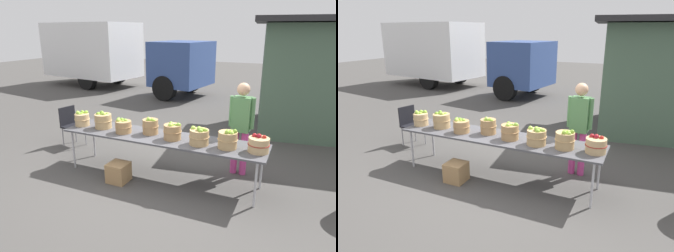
% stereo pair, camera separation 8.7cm
% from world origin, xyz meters
% --- Properties ---
extents(ground_plane, '(40.00, 40.00, 0.00)m').
position_xyz_m(ground_plane, '(0.00, 0.00, 0.00)').
color(ground_plane, '#474442').
extents(market_table, '(3.50, 0.76, 0.75)m').
position_xyz_m(market_table, '(0.00, 0.00, 0.72)').
color(market_table, '#4C4C51').
rests_on(market_table, ground).
extents(apple_basket_green_0, '(0.28, 0.28, 0.28)m').
position_xyz_m(apple_basket_green_0, '(-1.60, -0.03, 0.88)').
color(apple_basket_green_0, tan).
rests_on(apple_basket_green_0, market_table).
extents(apple_basket_green_1, '(0.32, 0.32, 0.31)m').
position_xyz_m(apple_basket_green_1, '(-1.16, 0.01, 0.89)').
color(apple_basket_green_1, tan).
rests_on(apple_basket_green_1, market_table).
extents(apple_basket_green_2, '(0.30, 0.30, 0.26)m').
position_xyz_m(apple_basket_green_2, '(-0.68, -0.07, 0.87)').
color(apple_basket_green_2, '#A87F51').
rests_on(apple_basket_green_2, market_table).
extents(apple_basket_green_3, '(0.29, 0.29, 0.30)m').
position_xyz_m(apple_basket_green_3, '(-0.23, 0.07, 0.89)').
color(apple_basket_green_3, '#A87F51').
rests_on(apple_basket_green_3, market_table).
extents(apple_basket_green_4, '(0.31, 0.31, 0.29)m').
position_xyz_m(apple_basket_green_4, '(0.23, -0.03, 0.88)').
color(apple_basket_green_4, '#A87F51').
rests_on(apple_basket_green_4, market_table).
extents(apple_basket_green_5, '(0.32, 0.32, 0.30)m').
position_xyz_m(apple_basket_green_5, '(0.70, -0.08, 0.88)').
color(apple_basket_green_5, tan).
rests_on(apple_basket_green_5, market_table).
extents(apple_basket_green_6, '(0.31, 0.31, 0.31)m').
position_xyz_m(apple_basket_green_6, '(1.14, -0.05, 0.89)').
color(apple_basket_green_6, tan).
rests_on(apple_basket_green_6, market_table).
extents(apple_basket_red_0, '(0.32, 0.32, 0.27)m').
position_xyz_m(apple_basket_red_0, '(1.59, -0.01, 0.87)').
color(apple_basket_red_0, tan).
rests_on(apple_basket_red_0, market_table).
extents(vendor_adult, '(0.43, 0.22, 1.63)m').
position_xyz_m(vendor_adult, '(1.18, 0.71, 0.96)').
color(vendor_adult, '#CC3F8C').
rests_on(vendor_adult, ground).
extents(box_truck, '(7.93, 3.26, 2.75)m').
position_xyz_m(box_truck, '(-5.76, 6.97, 1.49)').
color(box_truck, white).
rests_on(box_truck, ground).
extents(food_kiosk, '(3.86, 3.35, 2.74)m').
position_xyz_m(food_kiosk, '(2.55, 4.01, 1.38)').
color(food_kiosk, '#47604C').
rests_on(food_kiosk, ground).
extents(folding_chair, '(0.47, 0.47, 0.86)m').
position_xyz_m(folding_chair, '(-2.47, 0.61, 0.51)').
color(folding_chair, black).
rests_on(folding_chair, ground).
extents(produce_crate, '(0.33, 0.33, 0.33)m').
position_xyz_m(produce_crate, '(-0.59, -0.43, 0.16)').
color(produce_crate, '#A87F51').
rests_on(produce_crate, ground).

